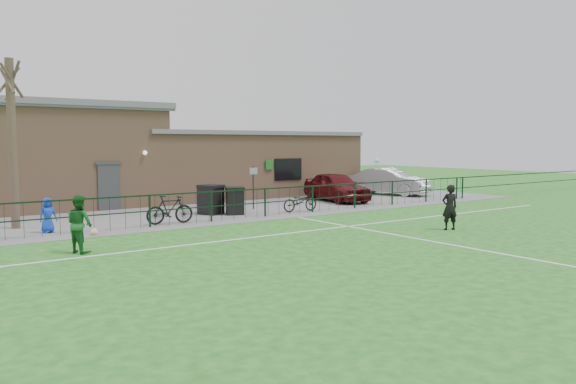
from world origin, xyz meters
TOP-DOWN VIEW (x-y plane):
  - ground at (0.00, 0.00)m, footprint 90.00×90.00m
  - paving_strip at (0.00, 13.50)m, footprint 34.00×13.00m
  - pitch_line_touch at (0.00, 7.80)m, footprint 28.00×0.10m
  - pitch_line_mid at (0.00, 4.00)m, footprint 28.00×0.10m
  - pitch_line_perp at (2.00, 0.00)m, footprint 0.10×16.00m
  - perimeter_fence at (0.00, 8.00)m, footprint 28.00×0.10m
  - bare_tree at (-8.00, 10.50)m, footprint 0.30×0.30m
  - wheelie_bin_left at (0.34, 9.34)m, footprint 0.98×1.03m
  - wheelie_bin_right at (-0.47, 9.98)m, footprint 1.04×1.10m
  - sign_post at (1.97, 10.45)m, footprint 0.08×0.08m
  - car_maroon at (7.41, 10.93)m, footprint 2.41×4.66m
  - car_silver at (12.39, 11.94)m, footprint 2.99×5.00m
  - bicycle_d at (-3.08, 8.32)m, footprint 1.84×0.71m
  - bicycle_e at (3.21, 8.52)m, footprint 1.75×0.74m
  - spectator_child at (-7.30, 8.79)m, footprint 0.63×0.46m
  - goalkeeper_kick at (4.31, 1.38)m, footprint 1.16×3.32m
  - outfield_player at (-7.38, 4.70)m, footprint 0.85×0.95m
  - ball_ground at (-6.19, 7.39)m, footprint 0.24×0.24m
  - clubhouse at (-0.88, 16.50)m, footprint 24.25×5.40m

SIDE VIEW (x-z plane):
  - ground at x=0.00m, z-range 0.00..0.00m
  - pitch_line_touch at x=0.00m, z-range 0.00..0.01m
  - pitch_line_mid at x=0.00m, z-range 0.00..0.01m
  - pitch_line_perp at x=2.00m, z-range 0.00..0.01m
  - paving_strip at x=0.00m, z-range 0.00..0.02m
  - ball_ground at x=-6.19m, z-range 0.00..0.24m
  - bicycle_e at x=3.21m, z-range 0.02..0.92m
  - bicycle_d at x=-3.08m, z-range 0.02..1.10m
  - wheelie_bin_left at x=0.34m, z-range 0.02..1.10m
  - perimeter_fence at x=0.00m, z-range 0.00..1.20m
  - wheelie_bin_right at x=-0.47m, z-range 0.02..1.19m
  - spectator_child at x=-7.30m, z-range 0.02..1.22m
  - car_maroon at x=7.41m, z-range 0.02..1.54m
  - car_silver at x=12.39m, z-range 0.02..1.58m
  - outfield_player at x=-7.38m, z-range 0.00..1.62m
  - goalkeeper_kick at x=4.31m, z-range -0.40..2.09m
  - sign_post at x=1.97m, z-range 0.02..2.02m
  - clubhouse at x=-0.88m, z-range -0.26..4.70m
  - bare_tree at x=-8.00m, z-range 0.00..6.00m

